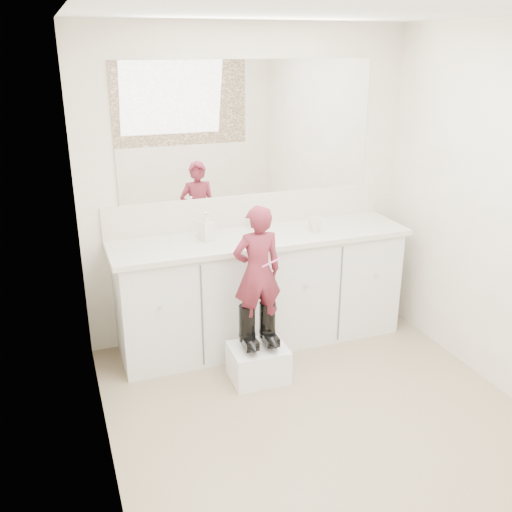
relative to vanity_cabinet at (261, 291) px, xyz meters
name	(u,v)px	position (x,y,z in m)	size (l,w,h in m)	color
floor	(330,429)	(0.00, -1.23, -0.42)	(3.00, 3.00, 0.00)	#847556
ceiling	(353,8)	(0.00, -1.23, 1.97)	(3.00, 3.00, 0.00)	white
wall_back	(249,186)	(0.00, 0.27, 0.77)	(2.60, 2.60, 0.00)	beige
wall_left	(96,279)	(-1.30, -1.23, 0.78)	(3.00, 3.00, 0.00)	beige
vanity_cabinet	(261,291)	(0.00, 0.00, 0.00)	(2.20, 0.55, 0.85)	silver
countertop	(262,238)	(0.00, -0.01, 0.45)	(2.28, 0.58, 0.04)	beige
backsplash	(249,210)	(0.00, 0.26, 0.59)	(2.28, 0.03, 0.25)	beige
mirror	(249,129)	(0.00, 0.26, 1.22)	(2.00, 0.02, 1.00)	white
faucet	(254,223)	(0.00, 0.15, 0.52)	(0.08, 0.08, 0.10)	silver
cup	(315,224)	(0.42, -0.06, 0.52)	(0.11, 0.11, 0.10)	beige
soap_bottle	(206,226)	(-0.42, 0.03, 0.57)	(0.09, 0.10, 0.21)	silver
step_stool	(258,363)	(-0.22, -0.53, -0.30)	(0.39, 0.32, 0.25)	white
boot_left	(247,327)	(-0.29, -0.51, -0.01)	(0.12, 0.22, 0.32)	black
boot_right	(267,324)	(-0.14, -0.51, -0.01)	(0.12, 0.22, 0.32)	black
toddler	(257,272)	(-0.22, -0.51, 0.39)	(0.34, 0.22, 0.92)	#A43244
toothbrush	(272,262)	(-0.15, -0.59, 0.47)	(0.01, 0.01, 0.14)	pink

